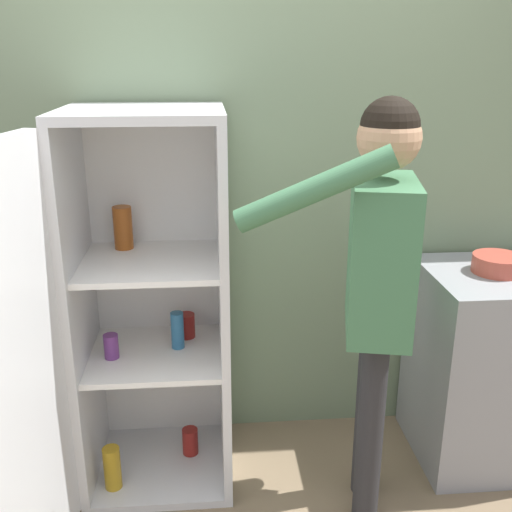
{
  "coord_description": "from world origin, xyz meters",
  "views": [
    {
      "loc": [
        -0.05,
        -1.66,
        1.8
      ],
      "look_at": [
        0.14,
        0.64,
        1.01
      ],
      "focal_mm": 42.0,
      "sensor_mm": 36.0,
      "label": 1
    }
  ],
  "objects": [
    {
      "name": "wall_back",
      "position": [
        0.0,
        0.98,
        1.27
      ],
      "size": [
        7.0,
        0.06,
        2.55
      ],
      "color": "gray",
      "rests_on": "ground_plane"
    },
    {
      "name": "refrigerator",
      "position": [
        -0.38,
        0.56,
        0.79
      ],
      "size": [
        0.79,
        1.18,
        1.6
      ],
      "color": "silver",
      "rests_on": "ground_plane"
    },
    {
      "name": "person",
      "position": [
        0.56,
        0.35,
        1.07
      ],
      "size": [
        0.7,
        0.52,
        1.66
      ],
      "color": "#262628",
      "rests_on": "ground_plane"
    },
    {
      "name": "counter",
      "position": [
        1.2,
        0.64,
        0.45
      ],
      "size": [
        0.62,
        0.57,
        0.9
      ],
      "color": "gray",
      "rests_on": "ground_plane"
    },
    {
      "name": "bowl",
      "position": [
        1.18,
        0.65,
        0.94
      ],
      "size": [
        0.22,
        0.22,
        0.08
      ],
      "color": "#B24738",
      "rests_on": "counter"
    }
  ]
}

